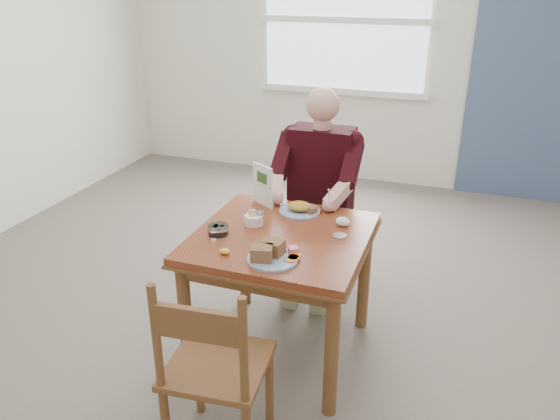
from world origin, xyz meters
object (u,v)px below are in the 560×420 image
at_px(table, 281,253).
at_px(chair_near, 214,370).
at_px(diner, 318,179).
at_px(near_plate, 271,254).
at_px(chair_far, 320,221).
at_px(far_plate, 301,209).

distance_m(table, chair_near, 0.82).
distance_m(diner, near_plate, 0.99).
distance_m(table, diner, 0.73).
bearing_deg(diner, table, -90.00).
bearing_deg(chair_far, near_plate, -87.58).
distance_m(chair_far, chair_near, 1.60).
xyz_separation_m(chair_far, far_plate, (0.01, -0.49, 0.30)).
xyz_separation_m(table, far_plate, (0.01, 0.30, 0.14)).
relative_size(table, far_plate, 3.02).
bearing_deg(near_plate, chair_far, 92.42).
bearing_deg(near_plate, diner, 92.64).
xyz_separation_m(table, chair_far, (0.00, 0.80, -0.16)).
bearing_deg(chair_near, diner, 89.29).
height_order(chair_far, diner, diner).
relative_size(chair_near, near_plate, 3.49).
height_order(diner, far_plate, diner).
relative_size(chair_near, diner, 0.69).
xyz_separation_m(chair_far, near_plate, (0.05, -1.08, 0.30)).
bearing_deg(chair_far, table, -90.00).
distance_m(diner, far_plate, 0.41).
distance_m(table, near_plate, 0.32).
bearing_deg(table, chair_far, 90.00).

